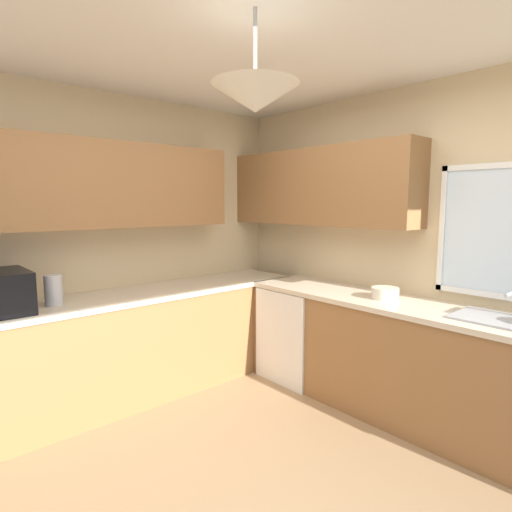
% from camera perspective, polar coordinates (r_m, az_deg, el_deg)
% --- Properties ---
extents(ground_plane, '(8.67, 8.67, 0.00)m').
position_cam_1_polar(ground_plane, '(2.71, -0.09, -30.44)').
color(ground_plane, '#997A56').
extents(room_shell, '(4.06, 3.71, 2.65)m').
position_cam_1_polar(room_shell, '(3.14, -2.11, 10.66)').
color(room_shell, beige).
rests_on(room_shell, ground_plane).
extents(counter_run_left, '(0.65, 3.32, 0.90)m').
position_cam_1_polar(counter_run_left, '(3.76, -17.48, -11.75)').
color(counter_run_left, olive).
rests_on(counter_run_left, ground_plane).
extents(counter_run_back, '(3.15, 0.65, 0.90)m').
position_cam_1_polar(counter_run_back, '(3.44, 21.94, -13.74)').
color(counter_run_back, olive).
rests_on(counter_run_back, ground_plane).
extents(dishwasher, '(0.60, 0.60, 0.86)m').
position_cam_1_polar(dishwasher, '(4.07, 6.07, -10.31)').
color(dishwasher, white).
rests_on(dishwasher, ground_plane).
extents(kettle, '(0.13, 0.13, 0.23)m').
position_cam_1_polar(kettle, '(3.42, -25.91, -4.23)').
color(kettle, '#B7B7BC').
rests_on(kettle, counter_run_left).
extents(sink_assembly, '(0.61, 0.40, 0.19)m').
position_cam_1_polar(sink_assembly, '(3.13, 30.98, -7.50)').
color(sink_assembly, '#9EA0A5').
rests_on(sink_assembly, counter_run_back).
extents(bowl, '(0.21, 0.21, 0.09)m').
position_cam_1_polar(bowl, '(3.46, 17.20, -4.86)').
color(bowl, beige).
rests_on(bowl, counter_run_back).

